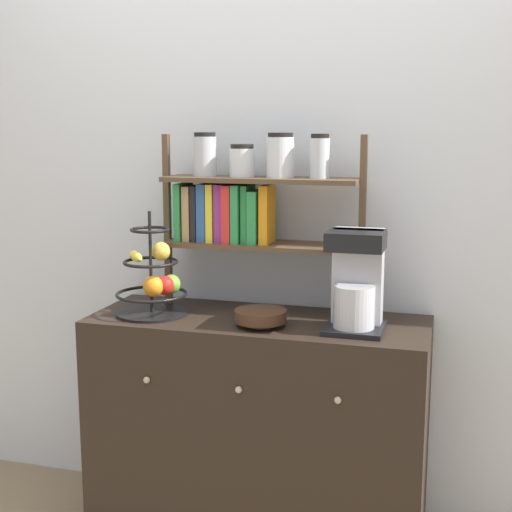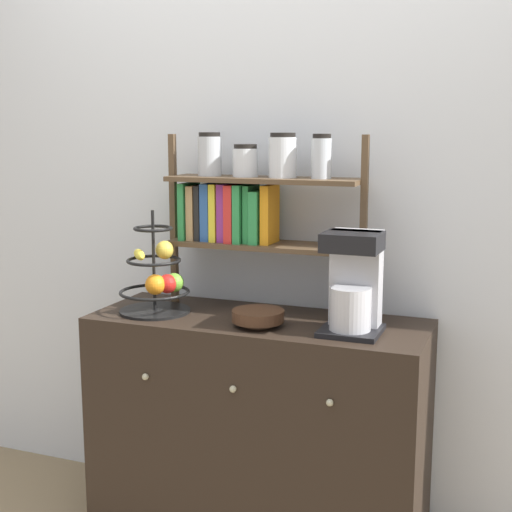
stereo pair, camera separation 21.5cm
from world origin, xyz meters
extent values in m
cube|color=silver|center=(0.00, 0.51, 1.30)|extent=(7.00, 0.05, 2.60)
cube|color=black|center=(0.00, 0.23, 0.43)|extent=(1.23, 0.46, 0.85)
sphere|color=#B2AD8C|center=(-0.34, -0.01, 0.66)|extent=(0.02, 0.02, 0.02)
sphere|color=#B2AD8C|center=(0.00, -0.01, 0.66)|extent=(0.02, 0.02, 0.02)
sphere|color=#B2AD8C|center=(0.34, -0.01, 0.66)|extent=(0.02, 0.02, 0.02)
cube|color=black|center=(0.36, 0.17, 0.86)|extent=(0.20, 0.20, 0.02)
cube|color=#B7B7BC|center=(0.36, 0.22, 1.03)|extent=(0.17, 0.08, 0.33)
cylinder|color=#B7B7BC|center=(0.36, 0.15, 0.94)|extent=(0.14, 0.14, 0.15)
cube|color=black|center=(0.36, 0.16, 1.17)|extent=(0.19, 0.16, 0.06)
cylinder|color=black|center=(-0.40, 0.18, 0.86)|extent=(0.27, 0.27, 0.01)
cylinder|color=black|center=(-0.40, 0.18, 1.05)|extent=(0.01, 0.01, 0.38)
torus|color=black|center=(-0.40, 0.18, 0.93)|extent=(0.27, 0.27, 0.01)
torus|color=black|center=(-0.40, 0.18, 1.05)|extent=(0.20, 0.20, 0.01)
torus|color=black|center=(-0.40, 0.18, 1.17)|extent=(0.15, 0.15, 0.01)
sphere|color=red|center=(-0.34, 0.18, 0.96)|extent=(0.07, 0.07, 0.07)
sphere|color=#6BAD33|center=(-0.33, 0.21, 0.96)|extent=(0.07, 0.07, 0.07)
sphere|color=orange|center=(-0.37, 0.14, 0.97)|extent=(0.08, 0.08, 0.08)
ellipsoid|color=yellow|center=(-0.45, 0.16, 1.07)|extent=(0.12, 0.14, 0.04)
sphere|color=gold|center=(-0.37, 0.22, 1.08)|extent=(0.07, 0.07, 0.07)
cylinder|color=#422819|center=(0.04, 0.14, 0.86)|extent=(0.10, 0.10, 0.02)
cylinder|color=#422819|center=(0.04, 0.14, 0.89)|extent=(0.18, 0.18, 0.04)
cube|color=brown|center=(-0.40, 0.35, 1.18)|extent=(0.02, 0.02, 0.66)
cube|color=brown|center=(0.35, 0.35, 1.18)|extent=(0.02, 0.02, 0.66)
cube|color=brown|center=(-0.02, 0.35, 1.10)|extent=(0.73, 0.20, 0.02)
cube|color=brown|center=(-0.02, 0.35, 1.35)|extent=(0.73, 0.20, 0.02)
cube|color=#2D8C47|center=(-0.33, 0.35, 1.22)|extent=(0.02, 0.15, 0.22)
cube|color=tan|center=(-0.30, 0.35, 1.22)|extent=(0.03, 0.13, 0.21)
cube|color=black|center=(-0.27, 0.35, 1.22)|extent=(0.02, 0.13, 0.21)
cube|color=#2D599E|center=(-0.24, 0.35, 1.22)|extent=(0.03, 0.13, 0.22)
cube|color=yellow|center=(-0.21, 0.35, 1.22)|extent=(0.03, 0.14, 0.22)
cube|color=#8C338C|center=(-0.17, 0.35, 1.22)|extent=(0.03, 0.13, 0.22)
cube|color=red|center=(-0.14, 0.35, 1.22)|extent=(0.03, 0.16, 0.22)
cube|color=#2D8C47|center=(-0.11, 0.35, 1.22)|extent=(0.03, 0.16, 0.22)
cube|color=#2D8C47|center=(-0.07, 0.35, 1.22)|extent=(0.02, 0.12, 0.22)
cube|color=#2D8C47|center=(-0.04, 0.35, 1.21)|extent=(0.03, 0.15, 0.20)
cube|color=orange|center=(0.00, 0.35, 1.22)|extent=(0.03, 0.13, 0.22)
cylinder|color=#ADB2B7|center=(-0.24, 0.35, 1.43)|extent=(0.09, 0.09, 0.15)
cylinder|color=black|center=(-0.24, 0.35, 1.51)|extent=(0.08, 0.08, 0.02)
cylinder|color=silver|center=(-0.10, 0.35, 1.41)|extent=(0.10, 0.10, 0.10)
cylinder|color=black|center=(-0.10, 0.35, 1.47)|extent=(0.09, 0.09, 0.02)
cylinder|color=silver|center=(0.05, 0.35, 1.43)|extent=(0.10, 0.10, 0.15)
cylinder|color=black|center=(0.05, 0.35, 1.51)|extent=(0.09, 0.09, 0.02)
cylinder|color=silver|center=(0.20, 0.35, 1.43)|extent=(0.07, 0.07, 0.14)
cylinder|color=black|center=(0.20, 0.35, 1.51)|extent=(0.07, 0.07, 0.02)
camera|label=1|loc=(0.70, -2.19, 1.53)|focal=50.00mm
camera|label=2|loc=(0.90, -2.12, 1.53)|focal=50.00mm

